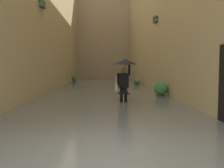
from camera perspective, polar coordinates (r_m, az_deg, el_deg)
ground_plane at (r=16.42m, az=-1.95°, el=-1.67°), size 62.98×62.98×0.00m
flood_water at (r=16.41m, az=-1.95°, el=-1.34°), size 7.03×31.19×0.19m
building_facade_far at (r=30.15m, az=-2.03°, el=12.23°), size 9.83×1.80×11.91m
person_wading at (r=9.84m, az=2.92°, el=2.75°), size 1.00×1.00×2.02m
potted_plant_mid_left at (r=19.36m, az=5.88°, el=0.44°), size 0.56×0.56×0.75m
potted_plant_far_right at (r=21.53m, az=-9.03°, el=0.86°), size 0.35×0.35×0.91m
potted_plant_near_left at (r=11.91m, az=11.38°, el=-1.33°), size 0.68×0.68×0.93m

